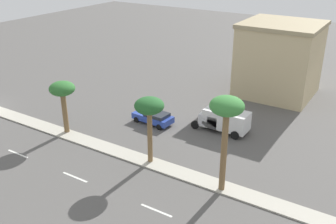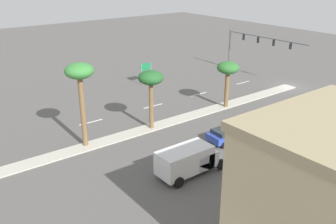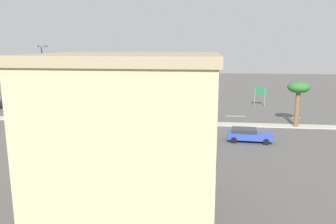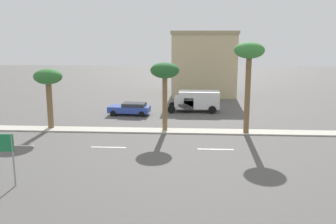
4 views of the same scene
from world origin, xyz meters
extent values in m
plane|color=#565451|center=(0.00, 34.24, 0.00)|extent=(160.00, 160.00, 0.00)
cube|color=silver|center=(5.38, 12.81, 0.01)|extent=(0.20, 2.80, 0.01)
cube|color=silver|center=(5.38, 20.33, 0.01)|extent=(0.20, 2.80, 0.01)
cube|color=silver|center=(5.38, 28.78, 0.01)|extent=(0.20, 2.80, 0.01)
cylinder|color=gray|center=(13.51, 16.61, 1.57)|extent=(0.10, 0.10, 3.14)
cube|color=#C6B284|center=(-23.56, 28.57, 4.47)|extent=(9.03, 9.22, 8.95)
cube|color=tan|center=(-23.56, 28.57, 9.20)|extent=(9.33, 9.52, 0.50)
cylinder|color=brown|center=(-0.39, 13.49, 2.32)|extent=(0.54, 0.54, 4.41)
ellipsoid|color=#2D6B2D|center=(-0.39, 13.49, 4.99)|extent=(2.64, 2.64, 1.45)
cylinder|color=brown|center=(-0.16, 24.42, 2.66)|extent=(0.45, 0.45, 5.07)
ellipsoid|color=#235B28|center=(-0.16, 24.42, 5.65)|extent=(2.62, 2.62, 1.44)
cylinder|color=brown|center=(0.33, 31.82, 3.57)|extent=(0.49, 0.49, 6.89)
ellipsoid|color=#387F38|center=(0.33, 31.82, 7.48)|extent=(2.64, 2.64, 1.45)
cube|color=#2D47AD|center=(-7.22, 19.89, 0.66)|extent=(2.27, 4.70, 0.68)
cube|color=#262B33|center=(-7.18, 20.47, 1.19)|extent=(1.93, 2.63, 0.38)
cylinder|color=black|center=(-6.40, 18.23, 0.32)|extent=(0.26, 0.65, 0.64)
cylinder|color=black|center=(-8.26, 18.36, 0.32)|extent=(0.26, 0.65, 0.64)
cylinder|color=black|center=(-6.19, 21.43, 0.32)|extent=(0.26, 0.65, 0.64)
cylinder|color=black|center=(-8.04, 21.56, 0.32)|extent=(0.26, 0.65, 0.64)
cube|color=silver|center=(-9.62, 25.98, 1.11)|extent=(2.25, 2.21, 1.33)
cube|color=silver|center=(-9.62, 27.70, 1.44)|extent=(2.25, 4.69, 1.97)
cylinder|color=black|center=(-8.50, 24.57, 0.45)|extent=(0.28, 0.90, 0.90)
cylinder|color=black|center=(-10.75, 24.57, 0.45)|extent=(0.28, 0.90, 0.90)
cylinder|color=black|center=(-8.50, 29.22, 0.45)|extent=(0.28, 0.90, 0.90)
cylinder|color=black|center=(-10.75, 29.22, 0.45)|extent=(0.28, 0.90, 0.90)
camera|label=1|loc=(24.88, 42.11, 18.62)|focal=41.21mm
camera|label=2|loc=(-30.34, 45.18, 16.30)|focal=40.10mm
camera|label=3|loc=(-41.09, 24.41, 9.86)|focal=35.10mm
camera|label=4|loc=(33.67, 26.92, 8.62)|focal=40.15mm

